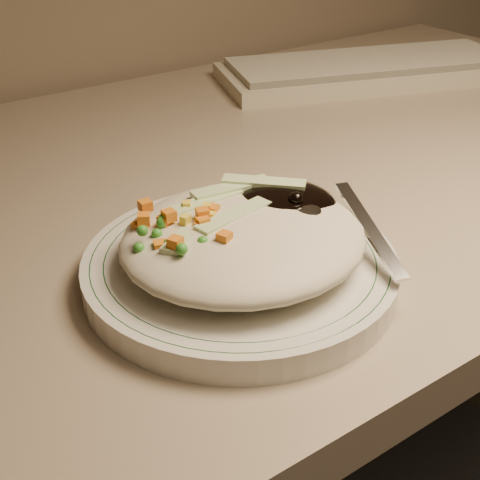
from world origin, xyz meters
TOP-DOWN VIEW (x-y plane):
  - desk at (0.00, 1.38)m, footprint 1.40×0.70m
  - plate at (-0.11, 1.20)m, footprint 0.25×0.25m
  - plate_rim at (-0.11, 1.20)m, footprint 0.23×0.23m
  - meal at (-0.10, 1.20)m, footprint 0.21×0.19m
  - keyboard at (0.36, 1.53)m, footprint 0.46×0.29m

SIDE VIEW (x-z plane):
  - desk at x=0.00m, z-range 0.17..0.91m
  - plate at x=-0.11m, z-range 0.74..0.76m
  - keyboard at x=0.36m, z-range 0.74..0.77m
  - plate_rim at x=-0.11m, z-range 0.76..0.76m
  - meal at x=-0.10m, z-range 0.76..0.81m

